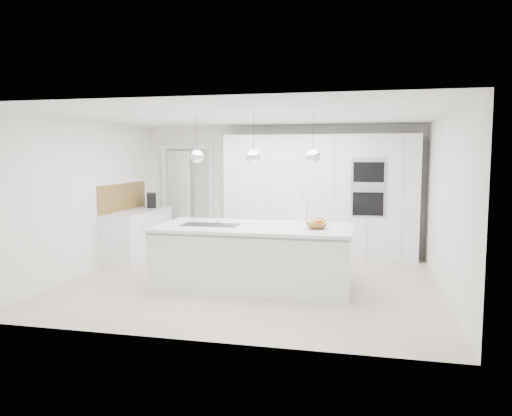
% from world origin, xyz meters
% --- Properties ---
extents(floor, '(5.50, 5.50, 0.00)m').
position_xyz_m(floor, '(0.00, 0.00, 0.00)').
color(floor, beige).
rests_on(floor, ground).
extents(wall_back, '(5.50, 0.00, 5.50)m').
position_xyz_m(wall_back, '(0.00, 2.50, 1.25)').
color(wall_back, white).
rests_on(wall_back, ground).
extents(wall_left, '(0.00, 5.00, 5.00)m').
position_xyz_m(wall_left, '(-2.75, 0.00, 1.25)').
color(wall_left, white).
rests_on(wall_left, ground).
extents(ceiling, '(5.50, 5.50, 0.00)m').
position_xyz_m(ceiling, '(0.00, 0.00, 2.50)').
color(ceiling, white).
rests_on(ceiling, wall_back).
extents(tall_cabinets, '(3.60, 0.60, 2.30)m').
position_xyz_m(tall_cabinets, '(0.80, 2.20, 1.15)').
color(tall_cabinets, white).
rests_on(tall_cabinets, floor).
extents(oven_stack, '(0.62, 0.04, 1.05)m').
position_xyz_m(oven_stack, '(1.70, 1.89, 1.35)').
color(oven_stack, '#A5A5A8').
rests_on(oven_stack, tall_cabinets).
extents(doorway_frame, '(1.11, 0.08, 2.13)m').
position_xyz_m(doorway_frame, '(-1.95, 2.47, 1.02)').
color(doorway_frame, white).
rests_on(doorway_frame, floor).
extents(hallway_door, '(0.76, 0.38, 2.00)m').
position_xyz_m(hallway_door, '(-2.20, 2.42, 1.00)').
color(hallway_door, white).
rests_on(hallway_door, floor).
extents(radiator, '(0.32, 0.04, 1.40)m').
position_xyz_m(radiator, '(-1.63, 2.46, 0.85)').
color(radiator, white).
rests_on(radiator, floor).
extents(left_base_cabinets, '(0.60, 1.80, 0.86)m').
position_xyz_m(left_base_cabinets, '(-2.45, 1.20, 0.43)').
color(left_base_cabinets, white).
rests_on(left_base_cabinets, floor).
extents(left_worktop, '(0.62, 1.82, 0.04)m').
position_xyz_m(left_worktop, '(-2.45, 1.20, 0.88)').
color(left_worktop, white).
rests_on(left_worktop, left_base_cabinets).
extents(oak_backsplash, '(0.02, 1.80, 0.50)m').
position_xyz_m(oak_backsplash, '(-2.74, 1.20, 1.15)').
color(oak_backsplash, olive).
rests_on(oak_backsplash, wall_left).
extents(island_base, '(2.80, 1.20, 0.86)m').
position_xyz_m(island_base, '(0.10, -0.30, 0.43)').
color(island_base, white).
rests_on(island_base, floor).
extents(island_worktop, '(2.84, 1.40, 0.04)m').
position_xyz_m(island_worktop, '(0.10, -0.25, 0.88)').
color(island_worktop, white).
rests_on(island_worktop, island_base).
extents(island_sink, '(0.84, 0.44, 0.18)m').
position_xyz_m(island_sink, '(-0.55, -0.30, 0.82)').
color(island_sink, '#3F3F42').
rests_on(island_sink, island_worktop).
extents(island_tap, '(0.02, 0.02, 0.30)m').
position_xyz_m(island_tap, '(-0.50, -0.10, 1.05)').
color(island_tap, white).
rests_on(island_tap, island_worktop).
extents(pendant_left, '(0.20, 0.20, 0.20)m').
position_xyz_m(pendant_left, '(-0.75, -0.30, 1.90)').
color(pendant_left, white).
rests_on(pendant_left, ceiling).
extents(pendant_mid, '(0.20, 0.20, 0.20)m').
position_xyz_m(pendant_mid, '(0.10, -0.30, 1.90)').
color(pendant_mid, white).
rests_on(pendant_mid, ceiling).
extents(pendant_right, '(0.20, 0.20, 0.20)m').
position_xyz_m(pendant_right, '(0.95, -0.30, 1.90)').
color(pendant_right, white).
rests_on(pendant_right, ceiling).
extents(fruit_bowl, '(0.36, 0.36, 0.08)m').
position_xyz_m(fruit_bowl, '(1.02, -0.33, 0.94)').
color(fruit_bowl, olive).
rests_on(fruit_bowl, island_worktop).
extents(espresso_machine, '(0.27, 0.32, 0.29)m').
position_xyz_m(espresso_machine, '(-2.43, 1.77, 1.05)').
color(espresso_machine, black).
rests_on(espresso_machine, left_worktop).
extents(bar_stool_left, '(0.57, 0.64, 1.16)m').
position_xyz_m(bar_stool_left, '(0.57, 0.62, 0.58)').
color(bar_stool_left, white).
rests_on(bar_stool_left, floor).
extents(bar_stool_right, '(0.43, 0.56, 1.13)m').
position_xyz_m(bar_stool_right, '(1.27, 0.67, 0.57)').
color(bar_stool_right, white).
rests_on(bar_stool_right, floor).
extents(apple_a, '(0.07, 0.07, 0.07)m').
position_xyz_m(apple_a, '(1.01, -0.30, 0.97)').
color(apple_a, '#AC2016').
rests_on(apple_a, fruit_bowl).
extents(apple_b, '(0.07, 0.07, 0.07)m').
position_xyz_m(apple_b, '(1.04, -0.31, 0.97)').
color(apple_b, '#AC2016').
rests_on(apple_b, fruit_bowl).
extents(apple_c, '(0.08, 0.08, 0.08)m').
position_xyz_m(apple_c, '(1.05, -0.27, 0.97)').
color(apple_c, '#AC2016').
rests_on(apple_c, fruit_bowl).
extents(banana_bunch, '(0.21, 0.16, 0.19)m').
position_xyz_m(banana_bunch, '(1.04, -0.32, 1.01)').
color(banana_bunch, yellow).
rests_on(banana_bunch, fruit_bowl).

